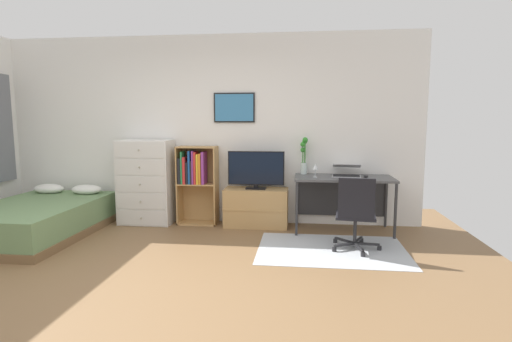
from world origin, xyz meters
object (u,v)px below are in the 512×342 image
desk (343,186)px  office_chair (356,212)px  tv_stand (256,207)px  television (256,170)px  dresser (146,182)px  bookshelf (196,177)px  wine_glass (315,167)px  laptop (346,171)px  computer_mouse (366,176)px  bed (37,219)px  bamboo_vase (304,154)px

desk → office_chair: bearing=-86.4°
tv_stand → television: size_ratio=1.13×
dresser → bookshelf: (0.72, 0.06, 0.08)m
office_chair → wine_glass: 0.97m
desk → laptop: 0.20m
dresser → tv_stand: 1.63m
office_chair → computer_mouse: office_chair is taller
television → laptop: (1.24, 0.02, 0.00)m
bed → office_chair: (4.02, -0.16, 0.24)m
bed → computer_mouse: bearing=8.7°
tv_stand → bamboo_vase: bearing=9.9°
bamboo_vase → wine_glass: bearing=-64.3°
dresser → desk: size_ratio=0.94×
bookshelf → tv_stand: (0.88, -0.05, -0.41)m
bed → tv_stand: bed is taller
bookshelf → television: 0.89m
tv_stand → computer_mouse: computer_mouse is taller
office_chair → bed: bearing=-176.0°
tv_stand → laptop: 1.35m
bed → laptop: (4.01, 0.78, 0.58)m
television → office_chair: bearing=-36.7°
bed → desk: (3.97, 0.75, 0.39)m
bed → tv_stand: size_ratio=2.25×
bed → computer_mouse: computer_mouse is taller
laptop → tv_stand: bearing=-173.8°
television → wine_glass: size_ratio=4.37×
bed → television: television is taller
office_chair → wine_glass: wine_glass is taller
dresser → wine_glass: 2.43m
office_chair → wine_glass: (-0.44, 0.76, 0.42)m
bed → dresser: 1.46m
office_chair → laptop: (-0.01, 0.95, 0.35)m
bookshelf → wine_glass: (1.69, -0.24, 0.19)m
dresser → bookshelf: dresser is taller
desk → computer_mouse: 0.33m
dresser → bookshelf: bearing=4.8°
bookshelf → computer_mouse: size_ratio=10.78×
bed → bamboo_vase: (3.44, 0.91, 0.80)m
laptop → wine_glass: 0.47m
tv_stand → bamboo_vase: bamboo_vase is taller
office_chair → laptop: laptop is taller
desk → bed: bearing=-169.2°
tv_stand → office_chair: (1.25, -0.95, 0.19)m
laptop → bamboo_vase: bearing=174.7°
computer_mouse → bamboo_vase: (-0.82, 0.24, 0.26)m
tv_stand → bookshelf: bearing=177.0°
television → bamboo_vase: bamboo_vase is taller
bed → office_chair: bearing=-2.6°
bed → television: bearing=15.2°
dresser → wine_glass: bearing=-4.3°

